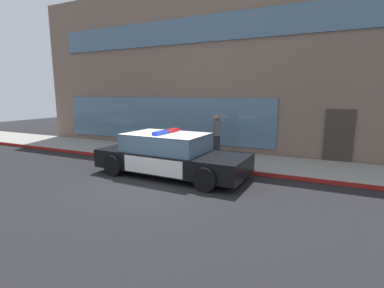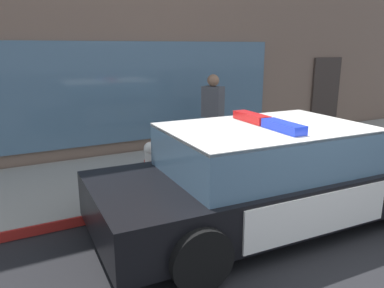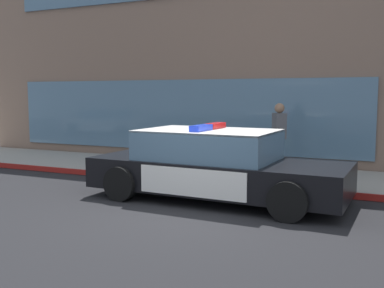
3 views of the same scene
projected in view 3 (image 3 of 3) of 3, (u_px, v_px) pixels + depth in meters
ground at (195, 212)px, 8.01m from camera, size 48.00×48.00×0.00m
sidewalk at (252, 175)px, 11.19m from camera, size 48.00×2.75×0.15m
curb_red_paint at (234, 185)px, 9.92m from camera, size 28.80×0.04×0.14m
storefront_building at (291, 51)px, 17.51m from camera, size 18.81×11.54×7.53m
police_cruiser at (215, 165)px, 8.90m from camera, size 5.09×2.28×1.49m
fire_hydrant at (200, 159)px, 10.97m from camera, size 0.34×0.39×0.73m
pedestrian_on_sidewalk at (279, 138)px, 11.02m from camera, size 0.42×0.48×1.71m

